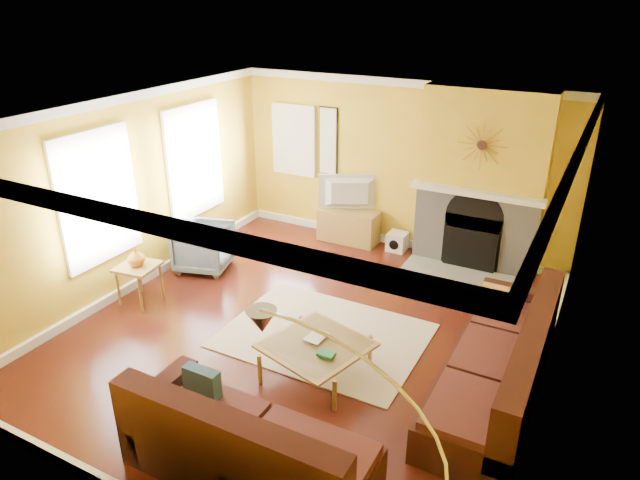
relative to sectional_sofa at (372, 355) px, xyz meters
The scene contains 27 objects.
floor 1.44m from the sectional_sofa, 148.81° to the left, with size 5.50×6.00×0.02m, color #561D12.
ceiling 2.64m from the sectional_sofa, 148.81° to the left, with size 5.50×6.00×0.02m, color white.
wall_back 4.00m from the sectional_sofa, 107.41° to the left, with size 5.50×0.02×2.70m, color gold.
wall_front 2.73m from the sectional_sofa, 116.81° to the right, with size 5.50×0.02×2.70m, color gold.
wall_left 4.09m from the sectional_sofa, 169.81° to the left, with size 0.02×6.00×2.70m, color gold.
wall_right 1.96m from the sectional_sofa, 23.85° to the left, with size 0.02×6.00×2.70m, color gold.
baseboard 1.42m from the sectional_sofa, 148.81° to the left, with size 5.50×6.00×0.12m, color white, non-canonical shape.
crown_molding 2.58m from the sectional_sofa, 148.81° to the left, with size 5.50×6.00×0.12m, color white, non-canonical shape.
window_left_near 4.50m from the sectional_sofa, 152.70° to the left, with size 0.06×1.22×1.72m, color white.
window_left_far 4.03m from the sectional_sofa, behind, with size 0.06×1.22×1.72m, color white.
window_back 4.90m from the sectional_sofa, 129.90° to the left, with size 0.82×0.06×1.22m, color white.
wall_art 4.55m from the sectional_sofa, 123.31° to the left, with size 0.34×0.04×1.14m, color white.
fireplace 3.62m from the sectional_sofa, 86.98° to the left, with size 1.80×0.40×2.70m, color gray, non-canonical shape.
mantel 3.37m from the sectional_sofa, 86.75° to the left, with size 1.92×0.22×0.08m, color white.
hearth 2.99m from the sectional_sofa, 86.41° to the left, with size 1.80×0.70×0.06m, color gray.
sunburst 3.61m from the sectional_sofa, 86.76° to the left, with size 0.70×0.04×0.70m, color olive, non-canonical shape.
rug 1.23m from the sectional_sofa, 143.57° to the left, with size 2.40×1.80×0.02m, color beige.
sectional_sofa is the anchor object (origin of this frame).
coffee_table 0.70m from the sectional_sofa, behind, with size 1.00×1.00×0.40m, color white, non-canonical shape.
media_console 3.94m from the sectional_sofa, 118.78° to the left, with size 1.00×0.45×0.55m, color olive.
tv 3.95m from the sectional_sofa, 118.78° to the left, with size 1.02×0.13×0.59m, color black.
subwoofer 3.64m from the sectional_sofa, 106.57° to the left, with size 0.30×0.30×0.30m, color white.
armchair 3.69m from the sectional_sofa, 156.35° to the left, with size 0.76×0.78×0.71m, color slate.
side_table 3.53m from the sectional_sofa, behind, with size 0.50×0.50×0.55m, color olive, non-canonical shape.
vase 3.53m from the sectional_sofa, behind, with size 0.24×0.24×0.25m, color orange.
book 0.81m from the sectional_sofa, behind, with size 0.20×0.27×0.03m, color white.
arc_lamp 2.31m from the sectional_sofa, 70.05° to the right, with size 1.35×0.36×2.12m, color silver, non-canonical shape.
Camera 1 is at (2.99, -5.31, 3.95)m, focal length 32.00 mm.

